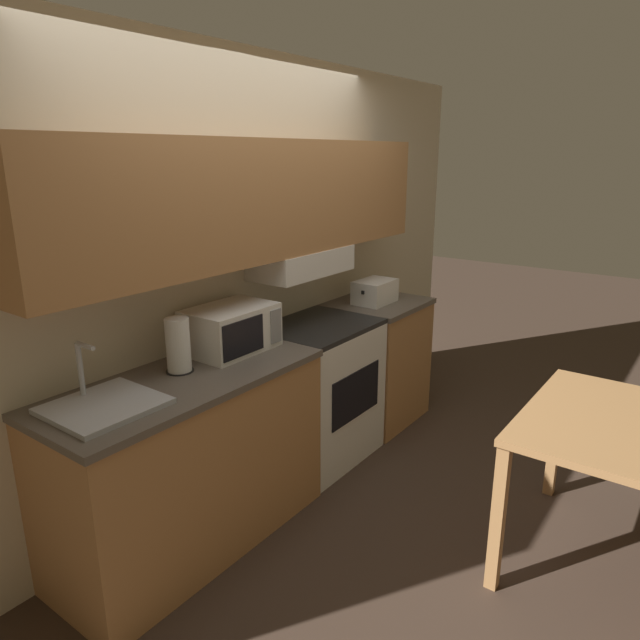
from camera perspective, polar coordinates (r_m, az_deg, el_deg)
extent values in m
plane|color=#3D2D23|center=(3.91, -7.13, -14.08)|extent=(16.00, 16.00, 0.00)
cube|color=beige|center=(3.47, -8.17, 4.56)|extent=(5.29, 0.05, 2.55)
cube|color=#B27A47|center=(3.28, -6.12, 11.86)|extent=(2.89, 0.32, 0.66)
cube|color=white|center=(3.62, -1.88, 5.83)|extent=(0.71, 0.34, 0.16)
cube|color=#B27A47|center=(3.07, -12.82, -13.94)|extent=(1.43, 0.60, 0.89)
cube|color=brown|center=(2.87, -13.40, -5.92)|extent=(1.45, 0.62, 0.04)
cube|color=#B27A47|center=(4.36, 5.59, -4.26)|extent=(0.68, 0.60, 0.89)
cube|color=brown|center=(4.22, 5.77, 1.63)|extent=(0.70, 0.62, 0.04)
cube|color=white|center=(3.80, -0.17, -7.34)|extent=(0.75, 0.59, 0.90)
cube|color=black|center=(3.64, -0.17, -0.65)|extent=(0.75, 0.59, 0.03)
cube|color=black|center=(3.62, 3.64, -7.47)|extent=(0.52, 0.01, 0.31)
cylinder|color=black|center=(3.44, -0.27, -1.48)|extent=(0.10, 0.10, 0.01)
cylinder|color=black|center=(3.70, 2.84, -0.19)|extent=(0.10, 0.10, 0.01)
cylinder|color=black|center=(3.57, -3.29, -0.79)|extent=(0.10, 0.10, 0.01)
cylinder|color=black|center=(3.83, -0.09, 0.40)|extent=(0.10, 0.10, 0.01)
cube|color=white|center=(3.16, -8.89, -0.86)|extent=(0.48, 0.33, 0.25)
cube|color=black|center=(3.00, -7.65, -1.77)|extent=(0.30, 0.01, 0.19)
cube|color=gray|center=(3.18, -4.43, -0.61)|extent=(0.09, 0.01, 0.19)
cube|color=white|center=(4.15, 5.51, 2.85)|extent=(0.32, 0.22, 0.17)
cube|color=black|center=(4.01, 4.31, 2.76)|extent=(0.01, 0.02, 0.02)
cube|color=black|center=(4.04, 4.73, 3.65)|extent=(0.04, 0.15, 0.01)
cube|color=black|center=(4.11, 5.27, 3.83)|extent=(0.04, 0.15, 0.01)
cube|color=black|center=(4.17, 5.80, 4.01)|extent=(0.04, 0.15, 0.01)
cube|color=black|center=(4.23, 6.31, 4.17)|extent=(0.04, 0.15, 0.01)
cube|color=#B7BABF|center=(2.62, -20.76, -8.03)|extent=(0.44, 0.41, 0.02)
cube|color=#4C4F54|center=(2.61, -20.52, -8.07)|extent=(0.37, 0.31, 0.01)
cylinder|color=#B7BABF|center=(2.70, -22.84, -4.56)|extent=(0.02, 0.02, 0.24)
cylinder|color=#B7BABF|center=(2.61, -22.44, -2.40)|extent=(0.02, 0.12, 0.02)
cylinder|color=black|center=(2.94, -13.82, -4.95)|extent=(0.14, 0.14, 0.01)
cylinder|color=white|center=(2.90, -14.01, -2.40)|extent=(0.12, 0.12, 0.27)
cube|color=#B27F4C|center=(3.03, 27.81, -9.22)|extent=(1.04, 0.82, 0.04)
cube|color=#B27F4C|center=(2.87, 17.37, -18.42)|extent=(0.06, 0.06, 0.74)
cube|color=#B27F4C|center=(3.68, 22.46, -10.78)|extent=(0.06, 0.06, 0.74)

